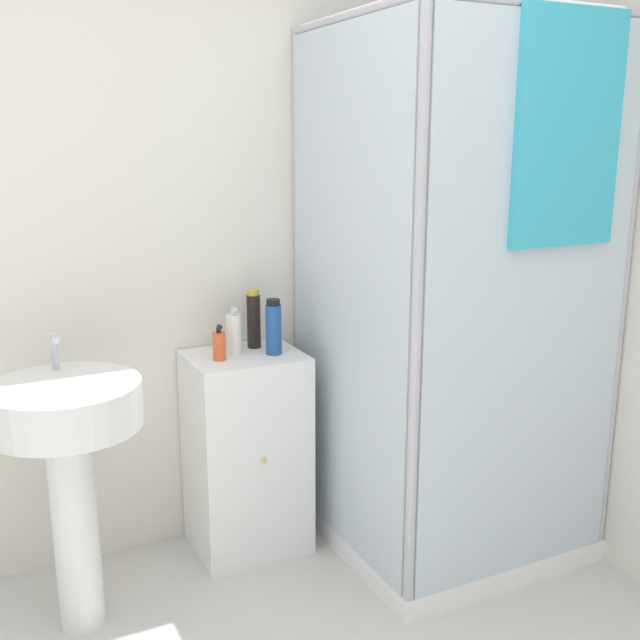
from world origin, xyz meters
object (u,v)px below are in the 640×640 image
sink (69,445)px  soap_dispenser (219,346)px  shampoo_bottle_blue (274,327)px  lotion_bottle_white (234,334)px  shampoo_bottle_tall_black (254,319)px

sink → soap_dispenser: 0.67m
shampoo_bottle_blue → lotion_bottle_white: size_ratio=1.18×
shampoo_bottle_tall_black → shampoo_bottle_blue: (0.03, -0.12, -0.01)m
lotion_bottle_white → sink: bearing=-158.9°
sink → lotion_bottle_white: size_ratio=5.39×
soap_dispenser → lotion_bottle_white: size_ratio=0.75×
shampoo_bottle_tall_black → shampoo_bottle_blue: 0.13m
shampoo_bottle_tall_black → lotion_bottle_white: bearing=-154.4°
soap_dispenser → shampoo_bottle_blue: size_ratio=0.64×
sink → shampoo_bottle_tall_black: (0.79, 0.31, 0.28)m
soap_dispenser → lotion_bottle_white: bearing=35.6°
sink → shampoo_bottle_blue: 0.88m
soap_dispenser → shampoo_bottle_tall_black: shampoo_bottle_tall_black is taller
sink → shampoo_bottle_blue: size_ratio=4.59×
sink → shampoo_bottle_tall_black: shampoo_bottle_tall_black is taller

